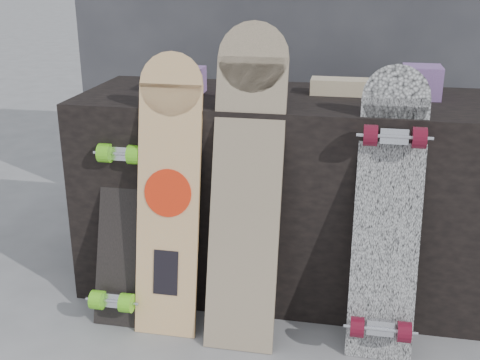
% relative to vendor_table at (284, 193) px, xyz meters
% --- Properties ---
extents(ground, '(60.00, 60.00, 0.00)m').
position_rel_vendor_table_xyz_m(ground, '(0.00, -0.50, -0.40)').
color(ground, slate).
rests_on(ground, ground).
extents(vendor_table, '(1.60, 0.60, 0.80)m').
position_rel_vendor_table_xyz_m(vendor_table, '(0.00, 0.00, 0.00)').
color(vendor_table, black).
rests_on(vendor_table, ground).
extents(booth, '(2.40, 0.22, 2.20)m').
position_rel_vendor_table_xyz_m(booth, '(0.00, 0.85, 0.70)').
color(booth, '#323237').
rests_on(booth, ground).
extents(merch_box_purple, '(0.18, 0.12, 0.10)m').
position_rel_vendor_table_xyz_m(merch_box_purple, '(-0.42, -0.01, 0.45)').
color(merch_box_purple, '#623B79').
rests_on(merch_box_purple, vendor_table).
extents(merch_box_small, '(0.14, 0.14, 0.12)m').
position_rel_vendor_table_xyz_m(merch_box_small, '(0.50, 0.07, 0.46)').
color(merch_box_small, '#623B79').
rests_on(merch_box_small, vendor_table).
extents(merch_box_flat, '(0.22, 0.10, 0.06)m').
position_rel_vendor_table_xyz_m(merch_box_flat, '(0.20, 0.08, 0.43)').
color(merch_box_flat, '#D1B78C').
rests_on(merch_box_flat, vendor_table).
extents(longboard_geisha, '(0.23, 0.23, 1.00)m').
position_rel_vendor_table_xyz_m(longboard_geisha, '(-0.37, -0.36, 0.13)').
color(longboard_geisha, '#CAAA88').
rests_on(longboard_geisha, ground).
extents(longboard_celtic, '(0.24, 0.33, 1.10)m').
position_rel_vendor_table_xyz_m(longboard_celtic, '(-0.09, -0.35, 0.18)').
color(longboard_celtic, beige).
rests_on(longboard_celtic, ground).
extents(longboard_cascadia, '(0.22, 0.31, 0.97)m').
position_rel_vendor_table_xyz_m(longboard_cascadia, '(0.39, -0.36, 0.10)').
color(longboard_cascadia, silver).
rests_on(longboard_cascadia, ground).
extents(skateboard_dark, '(0.18, 0.33, 0.80)m').
position_rel_vendor_table_xyz_m(skateboard_dark, '(-0.57, -0.34, 0.01)').
color(skateboard_dark, black).
rests_on(skateboard_dark, ground).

